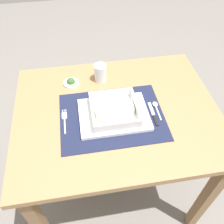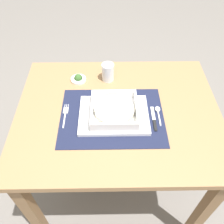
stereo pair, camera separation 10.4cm
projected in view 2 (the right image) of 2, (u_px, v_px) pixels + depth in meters
ground_plane at (116, 185)px, 1.64m from camera, size 6.00×6.00×0.00m
dining_table at (118, 127)px, 1.17m from camera, size 0.92×0.73×0.75m
placemat at (112, 116)px, 1.06m from camera, size 0.45×0.34×0.00m
serving_plate at (114, 115)px, 1.05m from camera, size 0.30×0.22×0.02m
porridge_bowl at (114, 111)px, 1.03m from camera, size 0.20×0.20×0.05m
fork at (65, 114)px, 1.06m from camera, size 0.02×0.14×0.00m
spoon at (158, 110)px, 1.07m from camera, size 0.02×0.11×0.01m
butter_knife at (154, 120)px, 1.04m from camera, size 0.01×0.14×0.01m
drinking_glass at (108, 73)px, 1.20m from camera, size 0.06×0.06×0.09m
condiment_saucer at (78, 79)px, 1.21m from camera, size 0.08×0.08×0.04m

